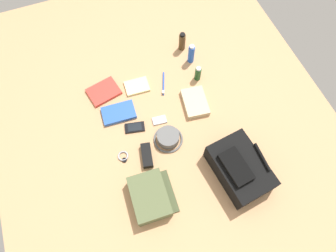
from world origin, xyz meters
The scene contains 16 objects.
ground_plane centered at (0.00, 0.00, -0.01)m, with size 2.64×2.02×0.02m, color tan.
backpack centered at (0.39, 0.27, 0.07)m, with size 0.38×0.28×0.16m.
toiletry_pouch centered at (0.35, -0.23, 0.05)m, with size 0.26×0.24×0.09m.
bucket_hat centered at (0.07, -0.02, 0.03)m, with size 0.17×0.17×0.06m.
cologne_bottle centered at (-0.54, 0.31, 0.07)m, with size 0.04×0.04×0.14m.
deodorant_spray centered at (-0.42, 0.32, 0.07)m, with size 0.04×0.04×0.15m.
shampoo_bottle centered at (-0.27, 0.31, 0.05)m, with size 0.04×0.04×0.11m.
paperback_novel centered at (-0.38, -0.29, 0.01)m, with size 0.18×0.22×0.02m.
travel_guidebook centered at (-0.20, -0.25, 0.01)m, with size 0.14×0.21×0.02m.
cell_phone centered at (-0.08, -0.18, 0.01)m, with size 0.08×0.13×0.01m.
media_player centered at (-0.07, -0.03, 0.01)m, with size 0.06×0.09×0.01m.
wristwatch centered at (0.07, -0.30, 0.01)m, with size 0.07×0.06×0.01m.
toothbrush centered at (-0.30, 0.08, 0.01)m, with size 0.16×0.07×0.02m.
notepad centered at (-0.35, -0.08, 0.01)m, with size 0.11×0.15×0.02m, color beige.
folded_towel centered at (-0.10, 0.22, 0.02)m, with size 0.20×0.14×0.04m, color #C6B289.
sunglasses_case centered at (0.12, -0.18, 0.02)m, with size 0.14×0.06×0.04m, color black.
Camera 1 is at (0.67, -0.25, 1.58)m, focal length 30.87 mm.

